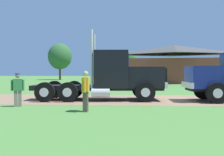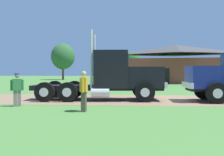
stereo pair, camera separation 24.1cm
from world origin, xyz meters
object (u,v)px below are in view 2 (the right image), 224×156
(visitor_standing_near, at_px, (17,89))
(shed_building, at_px, (176,65))
(visitor_by_barrel, at_px, (84,90))
(truck_foreground_white, at_px, (115,77))

(visitor_standing_near, height_order, shed_building, shed_building)
(visitor_standing_near, bearing_deg, shed_building, 66.43)
(visitor_by_barrel, bearing_deg, truck_foreground_white, 78.20)
(truck_foreground_white, height_order, visitor_by_barrel, truck_foreground_white)
(truck_foreground_white, distance_m, shed_building, 25.58)
(truck_foreground_white, height_order, shed_building, shed_building)
(visitor_by_barrel, bearing_deg, shed_building, 73.53)
(visitor_by_barrel, bearing_deg, visitor_standing_near, 158.96)
(visitor_standing_near, relative_size, shed_building, 0.10)
(visitor_by_barrel, xyz_separation_m, shed_building, (8.55, 28.93, 1.87))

